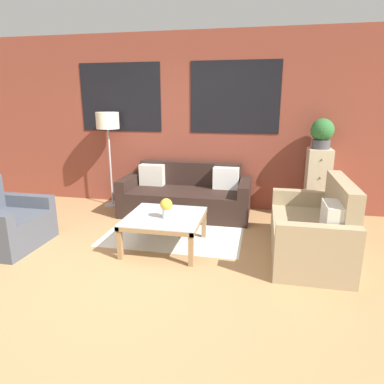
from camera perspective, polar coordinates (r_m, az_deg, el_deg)
ground_plane at (r=3.89m, az=-11.42°, el=-12.30°), size 16.00×16.00×0.00m
wall_back_brick at (r=5.78m, az=-2.59°, el=11.57°), size 8.40×0.09×2.80m
rug at (r=4.84m, az=-2.52°, el=-6.30°), size 1.84×1.52×0.00m
couch_dark at (r=5.44m, az=-0.97°, el=-0.75°), size 2.00×0.88×0.78m
settee_vintage at (r=4.17m, az=19.55°, el=-6.24°), size 0.80×1.45×0.92m
armchair_corner at (r=4.84m, az=-28.85°, el=-4.78°), size 0.80×0.90×0.84m
coffee_table at (r=4.18m, az=-4.57°, el=-4.73°), size 0.90×0.90×0.41m
floor_lamp at (r=5.84m, az=-13.85°, el=10.75°), size 0.37×0.37×1.57m
drawer_cabinet at (r=5.53m, az=20.12°, el=1.30°), size 0.34×0.39×1.07m
potted_plant at (r=5.41m, az=20.86°, el=9.21°), size 0.33×0.33×0.44m
flower_vase at (r=4.04m, az=-4.31°, el=-2.49°), size 0.15×0.15×0.24m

